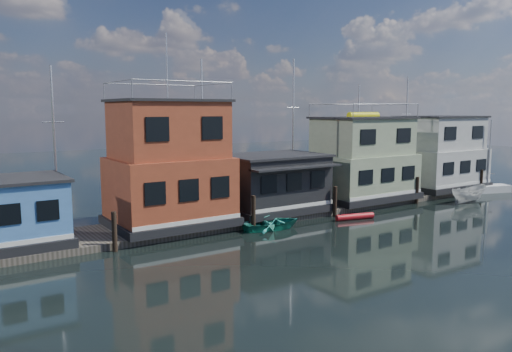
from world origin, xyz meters
TOP-DOWN VIEW (x-y plane):
  - ground at (0.00, 0.00)m, footprint 160.00×160.00m
  - dock at (0.00, 12.00)m, footprint 48.00×5.00m
  - houseboat_blue at (-18.00, 12.00)m, footprint 6.40×4.90m
  - houseboat_red at (-8.50, 12.00)m, footprint 7.40×5.90m
  - houseboat_dark at (-0.50, 11.98)m, footprint 7.40×6.10m
  - houseboat_green at (8.50, 12.00)m, footprint 8.40×5.90m
  - houseboat_white at (18.50, 12.00)m, footprint 8.40×5.90m
  - pilings at (-0.33, 9.20)m, footprint 42.28×0.28m
  - background_masts at (4.76, 18.00)m, footprint 36.40×0.16m
  - red_kayak at (3.50, 7.68)m, footprint 2.92×1.07m
  - dinghy_teal at (-2.96, 8.64)m, footprint 4.29×3.34m
  - motorboat at (15.86, 7.04)m, footprint 3.84×1.74m
  - day_sailer at (22.00, 9.17)m, footprint 4.48×2.64m

SIDE VIEW (x-z plane):
  - ground at x=0.00m, z-range 0.00..0.00m
  - dock at x=0.00m, z-range 0.00..0.40m
  - red_kayak at x=3.50m, z-range 0.00..0.43m
  - day_sailer at x=22.00m, z-range -2.95..3.76m
  - dinghy_teal at x=-2.96m, z-range 0.00..0.81m
  - motorboat at x=15.86m, z-range 0.00..1.44m
  - pilings at x=-0.33m, z-range 0.00..2.20m
  - houseboat_blue at x=-18.00m, z-range 0.38..4.04m
  - houseboat_dark at x=-0.50m, z-range 0.39..4.45m
  - houseboat_white at x=18.50m, z-range 0.21..6.87m
  - houseboat_green at x=8.50m, z-range 0.03..7.06m
  - houseboat_red at x=-8.50m, z-range -1.83..10.03m
  - background_masts at x=4.76m, z-range -0.45..11.55m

